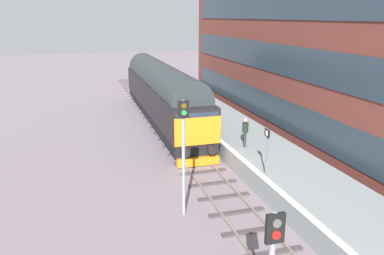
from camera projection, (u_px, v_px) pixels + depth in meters
name	position (u px, v px, depth m)	size (l,w,h in m)	color
ground_plane	(188.00, 154.00, 23.58)	(140.00, 140.00, 0.00)	slate
track_main	(188.00, 153.00, 23.57)	(2.50, 60.00, 0.15)	gray
station_platform	(243.00, 141.00, 24.41)	(4.00, 44.00, 1.01)	gray
station_building	(311.00, 34.00, 26.22)	(5.35, 34.49, 13.91)	brown
diesel_locomotive	(162.00, 91.00, 29.91)	(2.74, 19.61, 4.68)	black
signal_post_mid	(184.00, 146.00, 15.57)	(0.44, 0.22, 4.96)	gray
platform_number_sign	(267.00, 145.00, 17.63)	(0.10, 0.44, 2.18)	slate
waiting_passenger	(245.00, 130.00, 21.56)	(0.42, 0.49, 1.64)	#282F30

